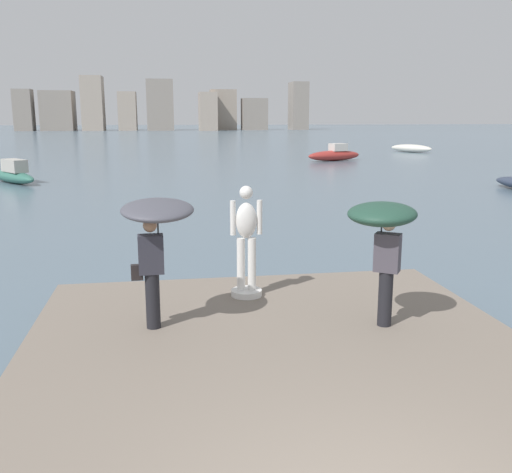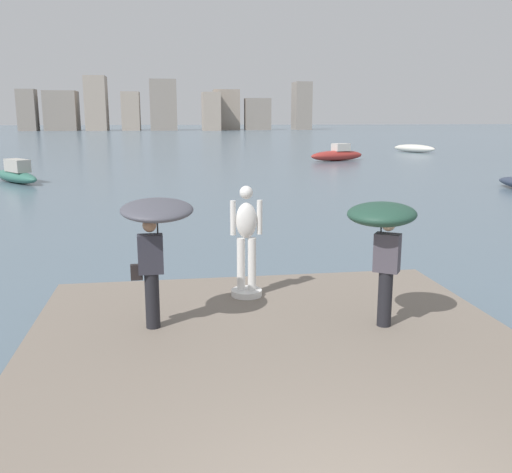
{
  "view_description": "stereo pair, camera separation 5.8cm",
  "coord_description": "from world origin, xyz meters",
  "px_view_note": "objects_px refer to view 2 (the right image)",
  "views": [
    {
      "loc": [
        -1.55,
        -3.66,
        3.64
      ],
      "look_at": [
        0.0,
        6.07,
        1.55
      ],
      "focal_mm": 39.99,
      "sensor_mm": 36.0,
      "label": 1
    },
    {
      "loc": [
        -1.49,
        -3.67,
        3.64
      ],
      "look_at": [
        0.0,
        6.07,
        1.55
      ],
      "focal_mm": 39.99,
      "sensor_mm": 36.0,
      "label": 2
    }
  ],
  "objects_px": {
    "onlooker_left": "(155,227)",
    "boat_near": "(337,155)",
    "statue_white_figure": "(246,245)",
    "onlooker_right": "(383,227)",
    "boat_far": "(414,148)",
    "boat_rightward": "(16,174)"
  },
  "relations": [
    {
      "from": "statue_white_figure",
      "to": "boat_near",
      "type": "bearing_deg",
      "value": 70.84
    },
    {
      "from": "boat_far",
      "to": "boat_rightward",
      "type": "distance_m",
      "value": 39.89
    },
    {
      "from": "boat_near",
      "to": "onlooker_left",
      "type": "bearing_deg",
      "value": -110.68
    },
    {
      "from": "onlooker_left",
      "to": "statue_white_figure",
      "type": "bearing_deg",
      "value": 40.25
    },
    {
      "from": "statue_white_figure",
      "to": "onlooker_left",
      "type": "distance_m",
      "value": 2.16
    },
    {
      "from": "onlooker_left",
      "to": "boat_near",
      "type": "bearing_deg",
      "value": 69.32
    },
    {
      "from": "onlooker_left",
      "to": "boat_rightward",
      "type": "distance_m",
      "value": 26.04
    },
    {
      "from": "onlooker_left",
      "to": "boat_rightward",
      "type": "height_order",
      "value": "onlooker_left"
    },
    {
      "from": "boat_far",
      "to": "boat_near",
      "type": "bearing_deg",
      "value": -138.88
    },
    {
      "from": "onlooker_left",
      "to": "onlooker_right",
      "type": "relative_size",
      "value": 1.04
    },
    {
      "from": "onlooker_right",
      "to": "boat_far",
      "type": "distance_m",
      "value": 51.96
    },
    {
      "from": "onlooker_left",
      "to": "boat_near",
      "type": "relative_size",
      "value": 0.4
    },
    {
      "from": "statue_white_figure",
      "to": "onlooker_left",
      "type": "xyz_separation_m",
      "value": [
        -1.58,
        -1.33,
        0.63
      ]
    },
    {
      "from": "onlooker_left",
      "to": "boat_far",
      "type": "relative_size",
      "value": 0.44
    },
    {
      "from": "boat_near",
      "to": "boat_far",
      "type": "distance_m",
      "value": 14.55
    },
    {
      "from": "boat_near",
      "to": "boat_far",
      "type": "bearing_deg",
      "value": 41.12
    },
    {
      "from": "statue_white_figure",
      "to": "onlooker_left",
      "type": "relative_size",
      "value": 0.99
    },
    {
      "from": "statue_white_figure",
      "to": "boat_near",
      "type": "relative_size",
      "value": 0.4
    },
    {
      "from": "statue_white_figure",
      "to": "boat_rightward",
      "type": "relative_size",
      "value": 0.42
    },
    {
      "from": "boat_near",
      "to": "boat_far",
      "type": "height_order",
      "value": "boat_near"
    },
    {
      "from": "statue_white_figure",
      "to": "onlooker_right",
      "type": "height_order",
      "value": "statue_white_figure"
    },
    {
      "from": "onlooker_right",
      "to": "statue_white_figure",
      "type": "bearing_deg",
      "value": 136.83
    }
  ]
}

